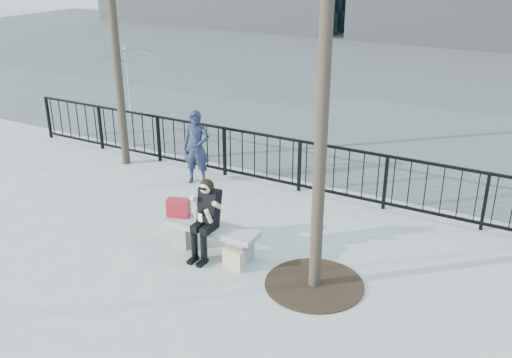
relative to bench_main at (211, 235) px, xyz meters
The scene contains 10 objects.
ground 0.30m from the bench_main, ahead, with size 120.00×120.00×0.00m, color #9A9A95.
street_surface 15.00m from the bench_main, 90.00° to the left, with size 60.00×23.00×0.01m, color #474747.
railing 3.01m from the bench_main, 90.00° to the left, with size 14.00×0.06×1.10m.
tree_grate 1.92m from the bench_main, ahead, with size 1.50×1.50×0.02m, color black.
bench_main is the anchor object (origin of this frame).
seated_woman 0.40m from the bench_main, 90.00° to the right, with size 0.50×0.64×1.34m.
handbag 0.75m from the bench_main, behind, with size 0.38×0.18×0.31m, color maroon.
shopping_bag 0.68m from the bench_main, 25.73° to the right, with size 0.35×0.13×0.33m, color #C7B78C.
standing_man 3.05m from the bench_main, 128.70° to the left, with size 0.58×0.38×1.58m, color black.
vendor_umbrella 8.56m from the bench_main, 139.53° to the left, with size 2.29×2.34×2.10m, color yellow.
Camera 1 is at (4.66, -6.92, 4.78)m, focal length 40.00 mm.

